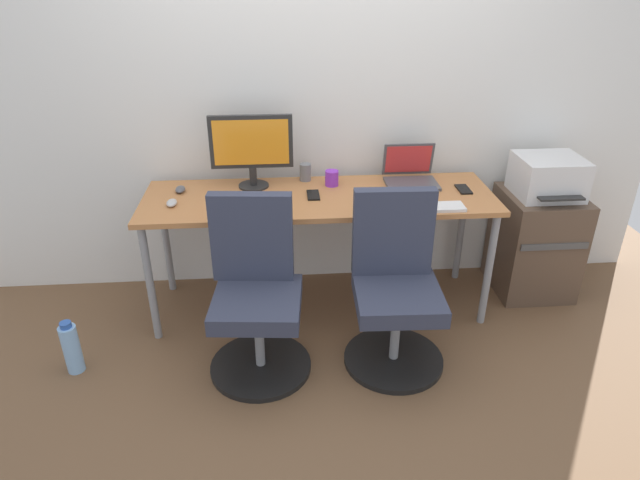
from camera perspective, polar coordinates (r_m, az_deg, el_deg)
The scene contains 18 objects.
ground_plane at distance 3.54m, azimuth -0.06°, elevation -6.65°, with size 5.28×5.28×0.00m, color brown.
back_wall at distance 3.40m, azimuth -0.60°, elevation 15.80°, with size 4.40×0.04×2.60m, color white.
desk at distance 3.21m, azimuth -0.07°, elevation 3.58°, with size 2.03×0.63×0.75m.
office_chair_left at distance 2.87m, azimuth -6.62°, elevation -5.74°, with size 0.54×0.54×0.94m.
office_chair_right at distance 2.92m, azimuth 7.79°, elevation -5.11°, with size 0.54×0.54×0.94m.
side_cabinet at distance 3.81m, azimuth 21.32°, elevation -0.26°, with size 0.46×0.49×0.67m.
printer at distance 3.63m, azimuth 22.53°, elevation 6.09°, with size 0.38×0.40×0.24m.
water_bottle_on_floor at distance 3.22m, azimuth -24.33°, elevation -10.15°, with size 0.09×0.09×0.31m.
desktop_monitor at distance 3.25m, azimuth -7.12°, elevation 9.60°, with size 0.48×0.18×0.43m.
open_laptop at distance 3.41m, azimuth 9.32°, elevation 6.80°, with size 0.31×0.27×0.22m.
keyboard_by_monitor at distance 2.96m, azimuth -7.22°, elevation 2.78°, with size 0.34×0.12×0.02m, color #515156.
keyboard_by_laptop at distance 3.07m, azimuth 11.64°, elevation 3.34°, with size 0.34×0.12×0.02m, color silver.
mouse_by_monitor at distance 3.33m, azimuth -14.27°, elevation 5.11°, with size 0.06×0.10×0.03m, color #515156.
mouse_by_laptop at distance 3.16m, azimuth -15.10°, elevation 3.74°, with size 0.06×0.10×0.03m, color #B7B7B7.
coffee_mug at distance 3.32m, azimuth 1.23°, elevation 6.42°, with size 0.08×0.08×0.09m, color purple.
pen_cup at distance 3.39m, azimuth -1.52°, elevation 7.04°, with size 0.07×0.07×0.10m, color slate.
phone_near_monitor at distance 3.37m, azimuth 14.63°, elevation 5.11°, with size 0.07×0.14×0.01m, color black.
phone_near_laptop at distance 3.18m, azimuth -0.71°, elevation 4.68°, with size 0.07×0.14×0.01m, color black.
Camera 1 is at (-0.22, -2.93, 1.98)m, focal length 30.91 mm.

